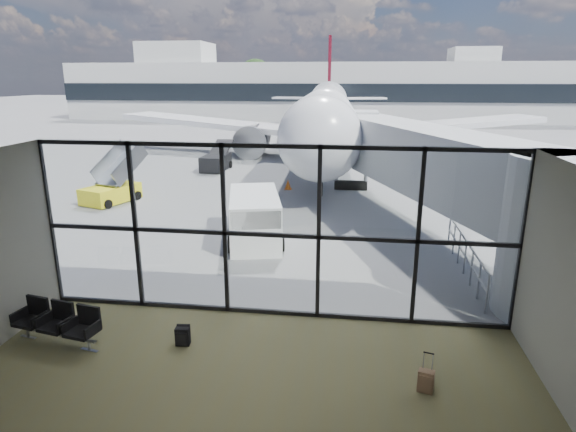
% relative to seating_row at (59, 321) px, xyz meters
% --- Properties ---
extents(ground, '(220.00, 220.00, 0.00)m').
position_rel_seating_row_xyz_m(ground, '(4.71, 42.04, -0.54)').
color(ground, slate).
rests_on(ground, ground).
extents(lounge_shell, '(12.02, 8.01, 4.51)m').
position_rel_seating_row_xyz_m(lounge_shell, '(4.71, -2.76, 2.11)').
color(lounge_shell, '#676341').
rests_on(lounge_shell, ground).
extents(glass_curtain_wall, '(12.10, 0.12, 4.50)m').
position_rel_seating_row_xyz_m(glass_curtain_wall, '(4.71, 2.04, 1.71)').
color(glass_curtain_wall, white).
rests_on(glass_curtain_wall, ground).
extents(jet_bridge, '(8.00, 16.50, 4.33)m').
position_rel_seating_row_xyz_m(jet_bridge, '(9.61, 9.11, 2.22)').
color(jet_bridge, '#A1A4A6').
rests_on(jet_bridge, ground).
extents(apron_railing, '(0.06, 5.46, 1.11)m').
position_rel_seating_row_xyz_m(apron_railing, '(10.31, 5.54, 0.18)').
color(apron_railing, gray).
rests_on(apron_railing, ground).
extents(far_terminal, '(80.00, 12.20, 11.00)m').
position_rel_seating_row_xyz_m(far_terminal, '(4.12, 64.01, 3.67)').
color(far_terminal, silver).
rests_on(far_terminal, ground).
extents(tree_0, '(4.95, 4.95, 7.12)m').
position_rel_seating_row_xyz_m(tree_0, '(-40.29, 74.04, 4.09)').
color(tree_0, '#382619').
rests_on(tree_0, ground).
extents(tree_1, '(5.61, 5.61, 8.07)m').
position_rel_seating_row_xyz_m(tree_1, '(-34.29, 74.04, 4.71)').
color(tree_1, '#382619').
rests_on(tree_1, ground).
extents(tree_2, '(6.27, 6.27, 9.03)m').
position_rel_seating_row_xyz_m(tree_2, '(-28.29, 74.04, 5.34)').
color(tree_2, '#382619').
rests_on(tree_2, ground).
extents(tree_3, '(4.95, 4.95, 7.12)m').
position_rel_seating_row_xyz_m(tree_3, '(-22.29, 74.04, 4.09)').
color(tree_3, '#382619').
rests_on(tree_3, ground).
extents(tree_4, '(5.61, 5.61, 8.07)m').
position_rel_seating_row_xyz_m(tree_4, '(-16.29, 74.04, 4.71)').
color(tree_4, '#382619').
rests_on(tree_4, ground).
extents(tree_5, '(6.27, 6.27, 9.03)m').
position_rel_seating_row_xyz_m(tree_5, '(-10.29, 74.04, 5.34)').
color(tree_5, '#382619').
rests_on(tree_5, ground).
extents(seating_row, '(2.19, 1.00, 0.97)m').
position_rel_seating_row_xyz_m(seating_row, '(0.00, 0.00, 0.00)').
color(seating_row, gray).
rests_on(seating_row, ground).
extents(backpack, '(0.34, 0.31, 0.48)m').
position_rel_seating_row_xyz_m(backpack, '(2.91, 0.23, -0.31)').
color(backpack, black).
rests_on(backpack, ground).
extents(suitcase, '(0.35, 0.28, 0.83)m').
position_rel_seating_row_xyz_m(suitcase, '(8.28, -0.80, -0.29)').
color(suitcase, '#836149').
rests_on(suitcase, ground).
extents(airliner, '(35.10, 40.65, 10.47)m').
position_rel_seating_row_xyz_m(airliner, '(4.36, 30.91, 2.65)').
color(airliner, silver).
rests_on(airliner, ground).
extents(service_van, '(2.73, 4.44, 1.80)m').
position_rel_seating_row_xyz_m(service_van, '(3.08, 7.77, 0.38)').
color(service_van, white).
rests_on(service_van, ground).
extents(belt_loader, '(1.65, 3.93, 1.79)m').
position_rel_seating_row_xyz_m(belt_loader, '(-2.42, 21.78, 0.06)').
color(belt_loader, black).
rests_on(belt_loader, ground).
extents(mobile_stairs, '(2.48, 3.58, 2.30)m').
position_rel_seating_row_xyz_m(mobile_stairs, '(-5.22, 12.72, 0.01)').
color(mobile_stairs, yellow).
rests_on(mobile_stairs, ground).
extents(traffic_cone_a, '(0.46, 0.46, 0.66)m').
position_rel_seating_row_xyz_m(traffic_cone_a, '(1.33, 14.33, -0.23)').
color(traffic_cone_a, '#FF570D').
rests_on(traffic_cone_a, ground).
extents(traffic_cone_b, '(0.39, 0.39, 0.56)m').
position_rel_seating_row_xyz_m(traffic_cone_b, '(3.13, 16.68, -0.27)').
color(traffic_cone_b, '#D0560A').
rests_on(traffic_cone_b, ground).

